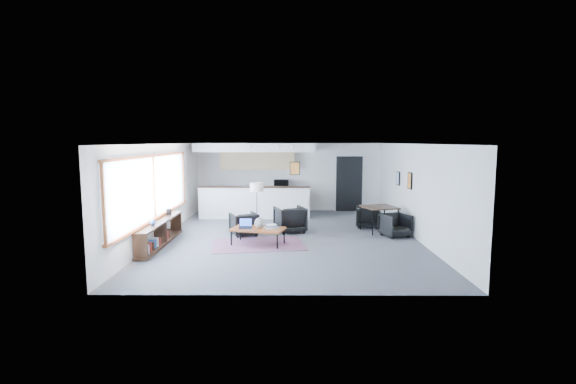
{
  "coord_description": "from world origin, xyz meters",
  "views": [
    {
      "loc": [
        0.05,
        -11.5,
        2.67
      ],
      "look_at": [
        -0.02,
        0.4,
        1.22
      ],
      "focal_mm": 26.0,
      "sensor_mm": 36.0,
      "label": 1
    }
  ],
  "objects_px": {
    "dining_table": "(379,209)",
    "ceramic_pot": "(260,223)",
    "armchair_left": "(244,223)",
    "book_stack": "(271,226)",
    "dining_chair_far": "(367,217)",
    "coffee_table": "(258,229)",
    "microwave": "(281,183)",
    "laptop": "(246,225)",
    "dining_chair_near": "(395,226)",
    "floor_lamp": "(257,189)",
    "armchair_right": "(290,218)"
  },
  "relations": [
    {
      "from": "coffee_table",
      "to": "dining_table",
      "type": "xyz_separation_m",
      "value": [
        3.46,
        1.57,
        0.29
      ]
    },
    {
      "from": "coffee_table",
      "to": "laptop",
      "type": "relative_size",
      "value": 4.37
    },
    {
      "from": "armchair_right",
      "to": "armchair_left",
      "type": "bearing_deg",
      "value": 0.26
    },
    {
      "from": "coffee_table",
      "to": "ceramic_pot",
      "type": "relative_size",
      "value": 5.46
    },
    {
      "from": "ceramic_pot",
      "to": "dining_chair_near",
      "type": "xyz_separation_m",
      "value": [
        3.75,
        0.93,
        -0.27
      ]
    },
    {
      "from": "microwave",
      "to": "floor_lamp",
      "type": "bearing_deg",
      "value": -99.91
    },
    {
      "from": "dining_table",
      "to": "coffee_table",
      "type": "bearing_deg",
      "value": -155.56
    },
    {
      "from": "laptop",
      "to": "dining_table",
      "type": "height_order",
      "value": "dining_table"
    },
    {
      "from": "laptop",
      "to": "microwave",
      "type": "bearing_deg",
      "value": 79.85
    },
    {
      "from": "ceramic_pot",
      "to": "dining_table",
      "type": "height_order",
      "value": "dining_table"
    },
    {
      "from": "ceramic_pot",
      "to": "coffee_table",
      "type": "bearing_deg",
      "value": -177.58
    },
    {
      "from": "armchair_left",
      "to": "dining_chair_far",
      "type": "bearing_deg",
      "value": 174.0
    },
    {
      "from": "dining_chair_near",
      "to": "floor_lamp",
      "type": "bearing_deg",
      "value": 144.46
    },
    {
      "from": "ceramic_pot",
      "to": "armchair_right",
      "type": "bearing_deg",
      "value": 62.79
    },
    {
      "from": "armchair_left",
      "to": "book_stack",
      "type": "bearing_deg",
      "value": 104.24
    },
    {
      "from": "armchair_right",
      "to": "dining_chair_near",
      "type": "xyz_separation_m",
      "value": [
        2.96,
        -0.6,
        -0.11
      ]
    },
    {
      "from": "microwave",
      "to": "coffee_table",
      "type": "bearing_deg",
      "value": -92.96
    },
    {
      "from": "dining_chair_far",
      "to": "microwave",
      "type": "xyz_separation_m",
      "value": [
        -2.75,
        2.81,
        0.81
      ]
    },
    {
      "from": "laptop",
      "to": "floor_lamp",
      "type": "xyz_separation_m",
      "value": [
        0.14,
        1.95,
        0.72
      ]
    },
    {
      "from": "laptop",
      "to": "armchair_left",
      "type": "bearing_deg",
      "value": 98.02
    },
    {
      "from": "microwave",
      "to": "dining_chair_near",
      "type": "bearing_deg",
      "value": -48.82
    },
    {
      "from": "armchair_right",
      "to": "microwave",
      "type": "xyz_separation_m",
      "value": [
        -0.34,
        3.53,
        0.7
      ]
    },
    {
      "from": "dining_chair_far",
      "to": "book_stack",
      "type": "bearing_deg",
      "value": 46.56
    },
    {
      "from": "armchair_left",
      "to": "ceramic_pot",
      "type": "bearing_deg",
      "value": 92.65
    },
    {
      "from": "laptop",
      "to": "dining_chair_near",
      "type": "relative_size",
      "value": 0.56
    },
    {
      "from": "laptop",
      "to": "armchair_left",
      "type": "distance_m",
      "value": 1.05
    },
    {
      "from": "laptop",
      "to": "book_stack",
      "type": "xyz_separation_m",
      "value": [
        0.67,
        -0.05,
        -0.03
      ]
    },
    {
      "from": "floor_lamp",
      "to": "dining_chair_far",
      "type": "height_order",
      "value": "floor_lamp"
    },
    {
      "from": "armchair_left",
      "to": "microwave",
      "type": "bearing_deg",
      "value": -127.43
    },
    {
      "from": "floor_lamp",
      "to": "dining_chair_far",
      "type": "relative_size",
      "value": 2.33
    },
    {
      "from": "laptop",
      "to": "microwave",
      "type": "distance_m",
      "value": 5.12
    },
    {
      "from": "floor_lamp",
      "to": "armchair_left",
      "type": "bearing_deg",
      "value": -107.97
    },
    {
      "from": "dining_table",
      "to": "dining_chair_far",
      "type": "relative_size",
      "value": 1.82
    },
    {
      "from": "dining_table",
      "to": "ceramic_pot",
      "type": "bearing_deg",
      "value": -155.32
    },
    {
      "from": "book_stack",
      "to": "ceramic_pot",
      "type": "bearing_deg",
      "value": -179.94
    },
    {
      "from": "armchair_right",
      "to": "floor_lamp",
      "type": "relative_size",
      "value": 0.59
    },
    {
      "from": "armchair_left",
      "to": "dining_table",
      "type": "bearing_deg",
      "value": 163.59
    },
    {
      "from": "coffee_table",
      "to": "microwave",
      "type": "distance_m",
      "value": 5.14
    },
    {
      "from": "book_stack",
      "to": "coffee_table",
      "type": "bearing_deg",
      "value": -179.65
    },
    {
      "from": "laptop",
      "to": "microwave",
      "type": "relative_size",
      "value": 0.63
    },
    {
      "from": "ceramic_pot",
      "to": "dining_chair_near",
      "type": "bearing_deg",
      "value": 13.99
    },
    {
      "from": "coffee_table",
      "to": "laptop",
      "type": "distance_m",
      "value": 0.35
    },
    {
      "from": "dining_chair_near",
      "to": "microwave",
      "type": "bearing_deg",
      "value": 107.97
    },
    {
      "from": "laptop",
      "to": "dining_chair_far",
      "type": "relative_size",
      "value": 0.56
    },
    {
      "from": "book_stack",
      "to": "floor_lamp",
      "type": "distance_m",
      "value": 2.2
    },
    {
      "from": "armchair_left",
      "to": "armchair_right",
      "type": "distance_m",
      "value": 1.4
    },
    {
      "from": "laptop",
      "to": "book_stack",
      "type": "bearing_deg",
      "value": -4.93
    },
    {
      "from": "dining_table",
      "to": "dining_chair_near",
      "type": "distance_m",
      "value": 0.82
    },
    {
      "from": "armchair_left",
      "to": "floor_lamp",
      "type": "height_order",
      "value": "floor_lamp"
    },
    {
      "from": "book_stack",
      "to": "microwave",
      "type": "distance_m",
      "value": 5.11
    }
  ]
}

